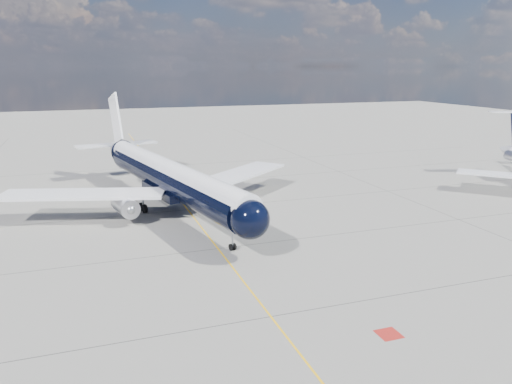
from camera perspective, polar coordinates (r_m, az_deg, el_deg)
ground at (r=69.62m, az=-8.65°, el=-0.93°), size 320.00×320.00×0.00m
taxiway_centerline at (r=64.88m, az=-7.81°, el=-2.01°), size 0.16×160.00×0.01m
red_marking at (r=36.92m, az=14.93°, el=-15.41°), size 1.60×1.60×0.01m
main_airliner at (r=64.79m, az=-10.24°, el=1.84°), size 39.13×48.26×14.05m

